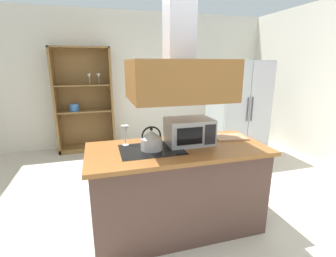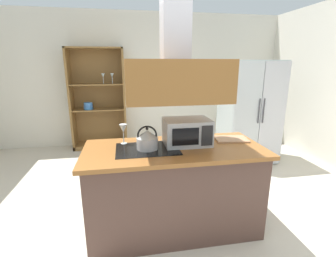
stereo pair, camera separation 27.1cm
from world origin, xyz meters
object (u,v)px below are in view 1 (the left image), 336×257
(kettle, at_px, (151,140))
(microwave, at_px, (189,131))
(cutting_board, at_px, (230,137))
(dish_cabinet, at_px, (85,106))
(wine_glass_on_counter, at_px, (125,131))
(refrigerator, at_px, (237,110))

(kettle, distance_m, microwave, 0.42)
(kettle, height_order, cutting_board, kettle)
(dish_cabinet, height_order, wine_glass_on_counter, dish_cabinet)
(dish_cabinet, bearing_deg, kettle, -75.94)
(refrigerator, distance_m, wine_glass_on_counter, 2.63)
(refrigerator, height_order, microwave, refrigerator)
(cutting_board, height_order, microwave, microwave)
(dish_cabinet, bearing_deg, refrigerator, -23.82)
(refrigerator, bearing_deg, wine_glass_on_counter, -145.72)
(cutting_board, relative_size, microwave, 0.74)
(kettle, bearing_deg, wine_glass_on_counter, 137.74)
(microwave, relative_size, wine_glass_on_counter, 2.23)
(dish_cabinet, bearing_deg, microwave, -67.91)
(microwave, bearing_deg, kettle, -168.35)
(refrigerator, distance_m, kettle, 2.58)
(kettle, xyz_separation_m, cutting_board, (0.92, 0.13, -0.09))
(dish_cabinet, xyz_separation_m, microwave, (1.13, -2.77, 0.14))
(refrigerator, bearing_deg, dish_cabinet, 156.18)
(dish_cabinet, relative_size, cutting_board, 5.86)
(kettle, bearing_deg, refrigerator, 40.80)
(refrigerator, distance_m, dish_cabinet, 2.91)
(microwave, height_order, wine_glass_on_counter, microwave)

